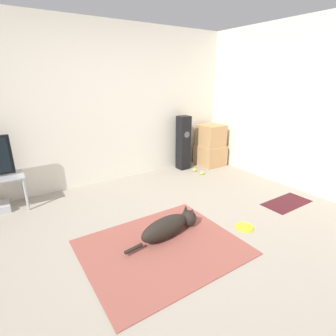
{
  "coord_description": "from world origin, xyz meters",
  "views": [
    {
      "loc": [
        -1.33,
        -2.08,
        1.71
      ],
      "look_at": [
        0.69,
        0.95,
        0.45
      ],
      "focal_mm": 28.0,
      "sensor_mm": 36.0,
      "label": 1
    }
  ],
  "objects_px": {
    "frisbee": "(244,227)",
    "tennis_ball_near_speaker": "(202,173)",
    "cardboard_box_lower": "(210,155)",
    "tennis_ball_by_boxes": "(194,170)",
    "cardboard_box_upper": "(211,135)",
    "dog": "(170,226)",
    "floor_speaker": "(183,143)"
  },
  "relations": [
    {
      "from": "frisbee",
      "to": "tennis_ball_near_speaker",
      "type": "distance_m",
      "value": 1.85
    },
    {
      "from": "cardboard_box_lower",
      "to": "tennis_ball_near_speaker",
      "type": "bearing_deg",
      "value": -144.59
    },
    {
      "from": "floor_speaker",
      "to": "tennis_ball_by_boxes",
      "type": "relative_size",
      "value": 15.63
    },
    {
      "from": "cardboard_box_upper",
      "to": "tennis_ball_by_boxes",
      "type": "xyz_separation_m",
      "value": [
        -0.53,
        -0.16,
        -0.58
      ]
    },
    {
      "from": "dog",
      "to": "tennis_ball_by_boxes",
      "type": "bearing_deg",
      "value": 43.64
    },
    {
      "from": "floor_speaker",
      "to": "tennis_ball_near_speaker",
      "type": "bearing_deg",
      "value": -80.86
    },
    {
      "from": "frisbee",
      "to": "cardboard_box_lower",
      "type": "xyz_separation_m",
      "value": [
        1.3,
        2.05,
        0.19
      ]
    },
    {
      "from": "cardboard_box_lower",
      "to": "tennis_ball_by_boxes",
      "type": "xyz_separation_m",
      "value": [
        -0.53,
        -0.16,
        -0.17
      ]
    },
    {
      "from": "dog",
      "to": "floor_speaker",
      "type": "distance_m",
      "value": 2.4
    },
    {
      "from": "cardboard_box_upper",
      "to": "tennis_ball_by_boxes",
      "type": "bearing_deg",
      "value": -162.98
    },
    {
      "from": "floor_speaker",
      "to": "tennis_ball_by_boxes",
      "type": "xyz_separation_m",
      "value": [
        0.07,
        -0.28,
        -0.48
      ]
    },
    {
      "from": "cardboard_box_upper",
      "to": "floor_speaker",
      "type": "relative_size",
      "value": 0.44
    },
    {
      "from": "frisbee",
      "to": "dog",
      "type": "bearing_deg",
      "value": 156.51
    },
    {
      "from": "floor_speaker",
      "to": "tennis_ball_by_boxes",
      "type": "bearing_deg",
      "value": -76.89
    },
    {
      "from": "tennis_ball_by_boxes",
      "to": "tennis_ball_near_speaker",
      "type": "relative_size",
      "value": 1.0
    },
    {
      "from": "dog",
      "to": "floor_speaker",
      "type": "relative_size",
      "value": 0.96
    },
    {
      "from": "cardboard_box_upper",
      "to": "floor_speaker",
      "type": "bearing_deg",
      "value": 168.37
    },
    {
      "from": "tennis_ball_by_boxes",
      "to": "cardboard_box_lower",
      "type": "bearing_deg",
      "value": 16.73
    },
    {
      "from": "dog",
      "to": "tennis_ball_near_speaker",
      "type": "xyz_separation_m",
      "value": [
        1.61,
        1.31,
        -0.1
      ]
    },
    {
      "from": "cardboard_box_lower",
      "to": "floor_speaker",
      "type": "height_order",
      "value": "floor_speaker"
    },
    {
      "from": "cardboard_box_upper",
      "to": "tennis_ball_near_speaker",
      "type": "distance_m",
      "value": 0.86
    },
    {
      "from": "frisbee",
      "to": "floor_speaker",
      "type": "relative_size",
      "value": 0.21
    },
    {
      "from": "cardboard_box_upper",
      "to": "tennis_ball_near_speaker",
      "type": "relative_size",
      "value": 6.89
    },
    {
      "from": "frisbee",
      "to": "floor_speaker",
      "type": "bearing_deg",
      "value": 72.28
    },
    {
      "from": "frisbee",
      "to": "cardboard_box_lower",
      "type": "distance_m",
      "value": 2.43
    },
    {
      "from": "dog",
      "to": "frisbee",
      "type": "height_order",
      "value": "dog"
    },
    {
      "from": "frisbee",
      "to": "tennis_ball_by_boxes",
      "type": "xyz_separation_m",
      "value": [
        0.76,
        1.89,
        0.02
      ]
    },
    {
      "from": "cardboard_box_lower",
      "to": "floor_speaker",
      "type": "relative_size",
      "value": 0.49
    },
    {
      "from": "dog",
      "to": "tennis_ball_by_boxes",
      "type": "height_order",
      "value": "dog"
    },
    {
      "from": "frisbee",
      "to": "tennis_ball_near_speaker",
      "type": "xyz_separation_m",
      "value": [
        0.77,
        1.68,
        0.02
      ]
    },
    {
      "from": "frisbee",
      "to": "tennis_ball_by_boxes",
      "type": "height_order",
      "value": "tennis_ball_by_boxes"
    },
    {
      "from": "frisbee",
      "to": "tennis_ball_near_speaker",
      "type": "bearing_deg",
      "value": 65.25
    }
  ]
}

